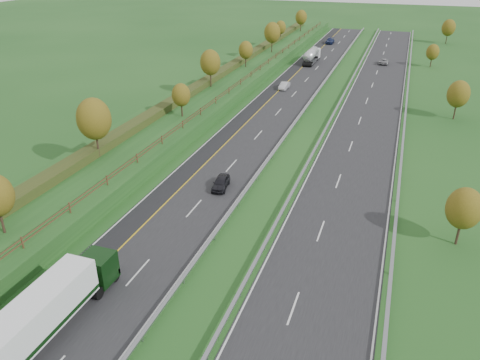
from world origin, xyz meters
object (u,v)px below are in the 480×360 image
(car_silver_mid, at_px, (284,86))
(road_tanker, at_px, (312,55))
(car_dark_near, at_px, (221,183))
(car_small_far, at_px, (330,41))
(car_oncoming, at_px, (384,61))
(box_lorry, at_px, (37,320))

(car_silver_mid, bearing_deg, road_tanker, 90.90)
(road_tanker, xyz_separation_m, car_silver_mid, (-0.31, -26.37, -1.14))
(car_dark_near, distance_m, car_silver_mid, 45.66)
(car_small_far, bearing_deg, car_oncoming, -55.24)
(car_silver_mid, distance_m, car_oncoming, 35.36)
(car_silver_mid, bearing_deg, car_small_far, 91.20)
(car_dark_near, relative_size, car_small_far, 0.76)
(road_tanker, bearing_deg, car_oncoming, 14.02)
(road_tanker, bearing_deg, car_small_far, 89.90)
(road_tanker, relative_size, car_dark_near, 2.74)
(box_lorry, xyz_separation_m, car_dark_near, (3.18, 27.19, -1.59))
(box_lorry, relative_size, car_oncoming, 3.45)
(road_tanker, distance_m, car_oncoming, 17.83)
(box_lorry, distance_m, road_tanker, 99.07)
(car_small_far, relative_size, car_oncoming, 1.14)
(car_small_far, height_order, car_oncoming, car_small_far)
(box_lorry, height_order, road_tanker, box_lorry)
(car_oncoming, bearing_deg, road_tanker, 14.17)
(road_tanker, distance_m, car_small_far, 28.30)
(car_dark_near, height_order, car_silver_mid, car_dark_near)
(road_tanker, xyz_separation_m, car_oncoming, (17.26, 4.31, -1.17))
(car_silver_mid, xyz_separation_m, car_oncoming, (17.57, 30.68, -0.02))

